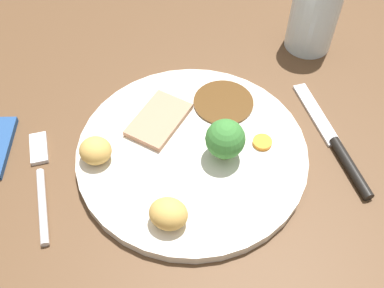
% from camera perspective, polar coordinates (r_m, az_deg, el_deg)
% --- Properties ---
extents(dining_table, '(1.20, 0.84, 0.04)m').
position_cam_1_polar(dining_table, '(0.54, -1.40, -5.05)').
color(dining_table, brown).
rests_on(dining_table, ground).
extents(dinner_plate, '(0.27, 0.27, 0.01)m').
position_cam_1_polar(dinner_plate, '(0.54, 0.00, -1.11)').
color(dinner_plate, silver).
rests_on(dinner_plate, dining_table).
extents(gravy_pool, '(0.08, 0.08, 0.00)m').
position_cam_1_polar(gravy_pool, '(0.58, 3.98, 5.26)').
color(gravy_pool, '#563819').
rests_on(gravy_pool, dinner_plate).
extents(meat_slice_main, '(0.09, 0.09, 0.01)m').
position_cam_1_polar(meat_slice_main, '(0.55, -4.19, 3.07)').
color(meat_slice_main, tan).
rests_on(meat_slice_main, dinner_plate).
extents(roast_potato_left, '(0.05, 0.05, 0.03)m').
position_cam_1_polar(roast_potato_left, '(0.47, -2.99, -8.78)').
color(roast_potato_left, tan).
rests_on(roast_potato_left, dinner_plate).
extents(roast_potato_right, '(0.05, 0.05, 0.03)m').
position_cam_1_polar(roast_potato_right, '(0.52, -12.07, -0.82)').
color(roast_potato_right, tan).
rests_on(roast_potato_right, dinner_plate).
extents(carrot_coin_front, '(0.02, 0.02, 0.01)m').
position_cam_1_polar(carrot_coin_front, '(0.54, 8.85, 0.22)').
color(carrot_coin_front, orange).
rests_on(carrot_coin_front, dinner_plate).
extents(broccoli_floret, '(0.05, 0.05, 0.05)m').
position_cam_1_polar(broccoli_floret, '(0.50, 4.21, 0.59)').
color(broccoli_floret, '#8CB766').
rests_on(broccoli_floret, dinner_plate).
extents(fork, '(0.02, 0.15, 0.01)m').
position_cam_1_polar(fork, '(0.54, -18.51, -4.41)').
color(fork, silver).
rests_on(fork, dining_table).
extents(knife, '(0.03, 0.19, 0.01)m').
position_cam_1_polar(knife, '(0.57, 17.82, -0.28)').
color(knife, black).
rests_on(knife, dining_table).
extents(water_glass, '(0.07, 0.07, 0.10)m').
position_cam_1_polar(water_glass, '(0.67, 15.13, 15.41)').
color(water_glass, silver).
rests_on(water_glass, dining_table).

